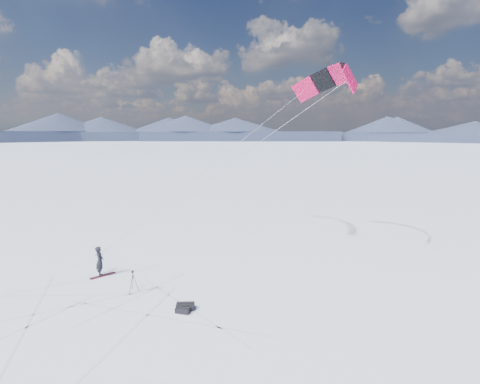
{
  "coord_description": "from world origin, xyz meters",
  "views": [
    {
      "loc": [
        7.29,
        -16.48,
        9.1
      ],
      "look_at": [
        6.6,
        6.57,
        5.05
      ],
      "focal_mm": 26.0,
      "sensor_mm": 36.0,
      "label": 1
    }
  ],
  "objects_px": {
    "snowkiter": "(101,276)",
    "snowboard": "(103,276)",
    "gear_bag_b": "(183,310)",
    "tripod": "(133,278)",
    "gear_bag_a": "(185,306)"
  },
  "relations": [
    {
      "from": "tripod",
      "to": "snowboard",
      "type": "bearing_deg",
      "value": 140.6
    },
    {
      "from": "snowkiter",
      "to": "snowboard",
      "type": "bearing_deg",
      "value": -115.92
    },
    {
      "from": "tripod",
      "to": "gear_bag_a",
      "type": "height_order",
      "value": "tripod"
    },
    {
      "from": "snowboard",
      "to": "tripod",
      "type": "distance_m",
      "value": 3.56
    },
    {
      "from": "snowboard",
      "to": "gear_bag_b",
      "type": "height_order",
      "value": "gear_bag_b"
    },
    {
      "from": "snowkiter",
      "to": "snowboard",
      "type": "relative_size",
      "value": 1.23
    },
    {
      "from": "gear_bag_a",
      "to": "gear_bag_b",
      "type": "xyz_separation_m",
      "value": [
        -0.07,
        -0.32,
        -0.04
      ]
    },
    {
      "from": "gear_bag_b",
      "to": "tripod",
      "type": "bearing_deg",
      "value": 158.62
    },
    {
      "from": "snowkiter",
      "to": "gear_bag_a",
      "type": "distance_m",
      "value": 7.4
    },
    {
      "from": "snowboard",
      "to": "tripod",
      "type": "bearing_deg",
      "value": -80.65
    },
    {
      "from": "snowkiter",
      "to": "gear_bag_a",
      "type": "xyz_separation_m",
      "value": [
        6.18,
        -4.07,
        0.18
      ]
    },
    {
      "from": "snowkiter",
      "to": "gear_bag_b",
      "type": "bearing_deg",
      "value": -146.59
    },
    {
      "from": "snowkiter",
      "to": "tripod",
      "type": "height_order",
      "value": "tripod"
    },
    {
      "from": "snowboard",
      "to": "gear_bag_b",
      "type": "bearing_deg",
      "value": -78.48
    },
    {
      "from": "snowkiter",
      "to": "gear_bag_b",
      "type": "height_order",
      "value": "snowkiter"
    }
  ]
}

